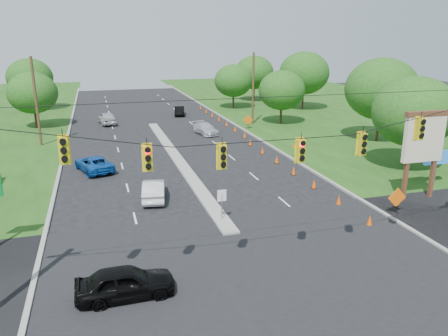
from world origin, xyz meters
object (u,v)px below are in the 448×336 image
object	(u,v)px
black_sedan	(125,283)
white_sedan	(154,190)
pylon_sign	(425,142)
blue_pickup	(94,164)

from	to	relation	value
black_sedan	white_sedan	size ratio (longest dim) A/B	1.01
black_sedan	pylon_sign	bearing A→B (deg)	-72.74
pylon_sign	white_sedan	bearing A→B (deg)	164.62
pylon_sign	black_sedan	distance (m)	21.80
black_sedan	white_sedan	distance (m)	11.93
black_sedan	white_sedan	bearing A→B (deg)	-14.26
pylon_sign	blue_pickup	size ratio (longest dim) A/B	1.29
white_sedan	blue_pickup	xyz separation A→B (m)	(-3.90, 8.05, -0.03)
blue_pickup	pylon_sign	bearing A→B (deg)	131.07
pylon_sign	blue_pickup	bearing A→B (deg)	149.14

